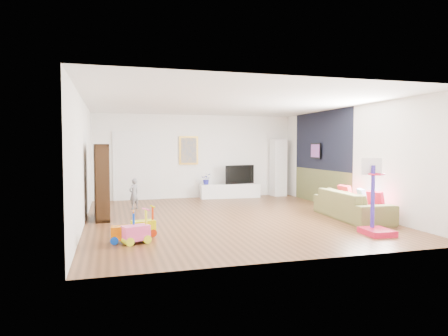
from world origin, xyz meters
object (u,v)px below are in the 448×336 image
object	(u,v)px
bookshelf	(101,182)
sofa	(352,205)
basketball_hoop	(378,196)
media_console	(230,191)

from	to	relation	value
bookshelf	sofa	size ratio (longest dim) A/B	0.78
bookshelf	sofa	xyz separation A→B (m)	(5.60, -1.60, -0.54)
sofa	basketball_hoop	bearing A→B (deg)	165.55
media_console	basketball_hoop	distance (m)	6.13
bookshelf	basketball_hoop	world-z (taller)	bookshelf
sofa	basketball_hoop	xyz separation A→B (m)	(-0.51, -1.60, 0.41)
bookshelf	basketball_hoop	distance (m)	6.01
media_console	sofa	bearing A→B (deg)	-66.68
bookshelf	sofa	bearing A→B (deg)	-19.25
media_console	bookshelf	size ratio (longest dim) A/B	1.12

